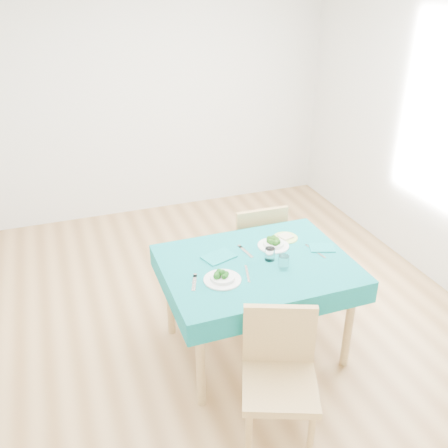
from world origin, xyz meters
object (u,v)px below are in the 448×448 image
object	(u,v)px
side_plate	(286,238)
table	(255,307)
chair_far	(252,231)
bowl_far	(273,242)
chair_near	(280,371)
bowl_near	(222,276)

from	to	relation	value
side_plate	table	bearing A→B (deg)	-144.02
chair_far	side_plate	bearing A→B (deg)	95.41
table	side_plate	world-z (taller)	side_plate
table	chair_far	distance (m)	0.87
bowl_far	chair_far	bearing A→B (deg)	80.57
chair_near	bowl_far	size ratio (longest dim) A/B	4.69
chair_near	side_plate	world-z (taller)	chair_near
chair_near	chair_far	xyz separation A→B (m)	(0.50, 1.60, 0.01)
bowl_near	bowl_far	size ratio (longest dim) A/B	1.08
chair_near	chair_far	size ratio (longest dim) A/B	0.98
table	bowl_far	bearing A→B (deg)	39.66
table	chair_far	bearing A→B (deg)	68.94
table	bowl_far	xyz separation A→B (m)	(0.20, 0.17, 0.41)
chair_near	table	bearing A→B (deg)	98.34
chair_near	bowl_near	distance (m)	0.73
bowl_near	side_plate	size ratio (longest dim) A/B	1.35
bowl_far	table	bearing A→B (deg)	-140.34
chair_near	bowl_far	xyz separation A→B (m)	(0.40, 0.97, 0.25)
bowl_near	bowl_far	distance (m)	0.58
chair_far	bowl_near	size ratio (longest dim) A/B	4.45
table	bowl_near	xyz separation A→B (m)	(-0.30, -0.13, 0.42)
chair_near	chair_far	world-z (taller)	chair_far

